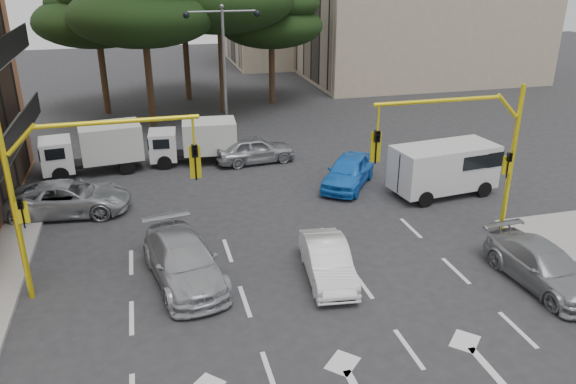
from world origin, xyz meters
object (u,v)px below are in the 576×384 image
(car_blue_compact, at_px, (348,171))
(car_silver_parked, at_px, (543,266))
(car_silver_cross_b, at_px, (255,149))
(signal_mast_right, at_px, (472,145))
(box_truck_b, at_px, (194,142))
(box_truck_a, at_px, (93,149))
(car_silver_wagon, at_px, (184,261))
(van_white, at_px, (443,169))
(street_lamp_center, at_px, (224,52))
(signal_mast_left, at_px, (73,180))
(car_silver_cross_a, at_px, (68,198))
(car_white_hatch, at_px, (327,261))

(car_blue_compact, bearing_deg, car_silver_parked, -36.26)
(car_silver_cross_b, xyz_separation_m, car_silver_parked, (6.80, -14.47, -0.05))
(signal_mast_right, bearing_deg, car_silver_parked, -73.90)
(car_silver_cross_b, height_order, box_truck_b, box_truck_b)
(car_blue_compact, xyz_separation_m, box_truck_a, (-11.84, 5.05, 0.48))
(car_silver_wagon, xyz_separation_m, van_white, (12.23, 4.69, 0.45))
(street_lamp_center, relative_size, car_silver_wagon, 1.53)
(car_silver_cross_b, xyz_separation_m, box_truck_b, (-3.12, 0.80, 0.41))
(car_silver_wagon, height_order, van_white, van_white)
(street_lamp_center, bearing_deg, signal_mast_right, -64.09)
(signal_mast_left, distance_m, car_silver_cross_a, 7.37)
(street_lamp_center, bearing_deg, signal_mast_left, -115.91)
(signal_mast_left, bearing_deg, van_white, 16.42)
(signal_mast_left, height_order, car_silver_cross_a, signal_mast_left)
(car_blue_compact, relative_size, car_silver_wagon, 0.85)
(van_white, height_order, box_truck_b, van_white)
(car_silver_parked, height_order, van_white, van_white)
(street_lamp_center, distance_m, box_truck_a, 8.69)
(signal_mast_left, bearing_deg, car_silver_cross_a, 100.35)
(car_white_hatch, xyz_separation_m, car_silver_cross_b, (0.01, 12.29, 0.07))
(van_white, bearing_deg, signal_mast_left, -80.25)
(car_silver_cross_a, relative_size, box_truck_a, 1.03)
(car_blue_compact, height_order, car_silver_cross_a, car_blue_compact)
(car_white_hatch, bearing_deg, box_truck_b, 110.06)
(signal_mast_right, xyz_separation_m, box_truck_a, (-14.01, 11.58, -2.67))
(box_truck_a, distance_m, box_truck_b, 5.09)
(signal_mast_left, xyz_separation_m, van_white, (15.30, 4.51, -2.70))
(signal_mast_left, bearing_deg, car_silver_parked, -13.31)
(street_lamp_center, relative_size, box_truck_a, 1.57)
(car_white_hatch, distance_m, box_truck_a, 15.25)
(street_lamp_center, bearing_deg, car_silver_wagon, -104.71)
(signal_mast_right, height_order, car_silver_cross_a, signal_mast_right)
(car_silver_cross_b, bearing_deg, car_silver_cross_a, 111.08)
(signal_mast_left, height_order, car_silver_cross_b, signal_mast_left)
(signal_mast_right, relative_size, car_silver_wagon, 1.18)
(car_silver_parked, distance_m, box_truck_b, 18.21)
(signal_mast_left, relative_size, box_truck_a, 1.21)
(car_blue_compact, relative_size, car_silver_cross_b, 1.02)
(box_truck_a, bearing_deg, signal_mast_right, -137.02)
(car_silver_parked, bearing_deg, car_silver_wagon, 160.84)
(signal_mast_right, height_order, car_silver_parked, signal_mast_right)
(car_white_hatch, height_order, box_truck_b, box_truck_b)
(box_truck_a, height_order, box_truck_b, box_truck_a)
(signal_mast_right, bearing_deg, car_silver_wagon, -178.99)
(street_lamp_center, bearing_deg, car_blue_compact, -58.17)
(box_truck_a, bearing_deg, car_blue_compact, -120.53)
(car_silver_wagon, height_order, car_silver_cross_a, car_silver_wagon)
(signal_mast_right, height_order, signal_mast_left, same)
(car_blue_compact, bearing_deg, car_silver_wagon, -105.09)
(car_silver_cross_b, height_order, van_white, van_white)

